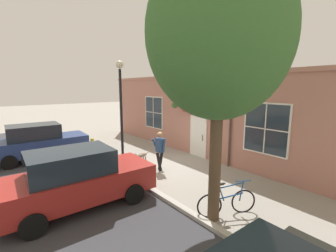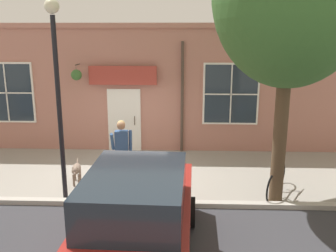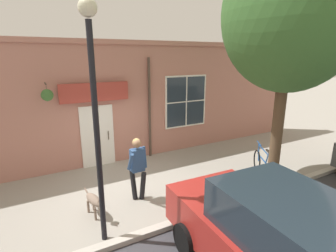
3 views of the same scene
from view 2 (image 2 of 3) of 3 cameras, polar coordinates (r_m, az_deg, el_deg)
ground_plane at (r=10.80m, az=-6.50°, el=-7.20°), size 90.00×90.00×0.00m
storefront_facade at (r=12.51m, az=-5.29°, el=5.81°), size 0.95×18.00×4.19m
pedestrian_walking at (r=9.95m, az=-7.07°, el=-2.93°), size 0.54×0.55×1.69m
dog_on_leash at (r=10.19m, az=-13.81°, el=-6.50°), size 1.06×0.35×0.60m
leaning_bicycle at (r=9.73m, az=16.18°, el=-7.76°), size 1.56×0.85×1.00m
parked_car_mid_block at (r=6.49m, az=-4.63°, el=-13.79°), size 4.36×2.05×1.75m
street_lamp at (r=8.77m, az=-16.61°, el=7.80°), size 0.32×0.32×4.61m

